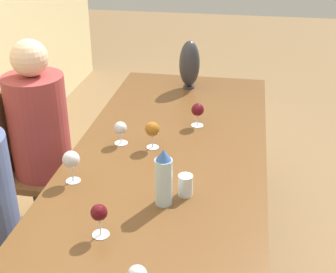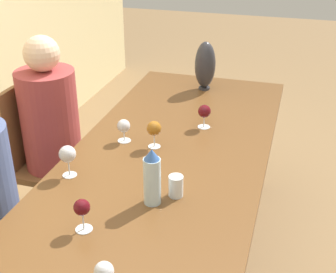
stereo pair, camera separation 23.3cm
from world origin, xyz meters
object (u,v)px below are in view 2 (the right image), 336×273
at_px(vase, 205,65).
at_px(wine_glass_3, 67,155).
at_px(wine_glass_5, 82,209).
at_px(wine_glass_2, 154,129).
at_px(wine_glass_0, 104,272).
at_px(wine_glass_4, 124,127).
at_px(water_bottle, 152,177).
at_px(wine_glass_1, 204,112).
at_px(water_tumbler, 176,186).
at_px(person_far, 53,132).
at_px(chair_far, 44,155).

bearing_deg(vase, wine_glass_3, 163.98).
bearing_deg(wine_glass_5, wine_glass_2, -4.20).
xyz_separation_m(vase, wine_glass_0, (-1.91, -0.09, -0.07)).
xyz_separation_m(wine_glass_4, wine_glass_5, (-0.75, -0.12, 0.01)).
relative_size(water_bottle, wine_glass_1, 1.91).
distance_m(wine_glass_0, wine_glass_2, 1.04).
height_order(water_bottle, wine_glass_3, water_bottle).
relative_size(wine_glass_3, wine_glass_4, 1.24).
bearing_deg(wine_glass_1, wine_glass_2, 146.86).
distance_m(wine_glass_1, wine_glass_5, 1.07).
height_order(water_bottle, vase, vase).
bearing_deg(wine_glass_3, wine_glass_0, -144.46).
distance_m(wine_glass_0, wine_glass_5, 0.36).
relative_size(wine_glass_3, wine_glass_5, 1.12).
height_order(water_bottle, wine_glass_1, water_bottle).
distance_m(vase, wine_glass_2, 0.89).
bearing_deg(wine_glass_1, water_tumbler, -177.47).
bearing_deg(wine_glass_5, person_far, 35.33).
distance_m(wine_glass_5, chair_far, 1.24).
bearing_deg(chair_far, water_bottle, -125.37).
height_order(water_bottle, wine_glass_0, water_bottle).
distance_m(wine_glass_3, chair_far, 0.85).
relative_size(chair_far, person_far, 0.75).
relative_size(water_bottle, wine_glass_0, 1.95).
distance_m(wine_glass_1, person_far, 0.93).
distance_m(wine_glass_3, wine_glass_5, 0.42).
xyz_separation_m(wine_glass_4, chair_far, (0.17, 0.62, -0.36)).
relative_size(wine_glass_0, wine_glass_5, 0.96).
xyz_separation_m(wine_glass_0, wine_glass_5, (0.29, 0.22, 0.00)).
relative_size(wine_glass_1, chair_far, 0.14).
distance_m(water_bottle, person_far, 1.11).
bearing_deg(wine_glass_2, wine_glass_1, -33.14).
height_order(water_bottle, wine_glass_5, water_bottle).
height_order(wine_glass_3, wine_glass_5, wine_glass_3).
bearing_deg(person_far, wine_glass_4, -107.76).
relative_size(wine_glass_3, chair_far, 0.16).
bearing_deg(wine_glass_0, wine_glass_2, 9.01).
relative_size(water_tumbler, vase, 0.30).
relative_size(water_tumbler, wine_glass_0, 0.74).
bearing_deg(water_tumbler, vase, 6.97).
distance_m(wine_glass_5, person_far, 1.15).
relative_size(water_tumbler, wine_glass_3, 0.63).
bearing_deg(person_far, wine_glass_3, -144.17).
bearing_deg(water_tumbler, wine_glass_2, 29.58).
height_order(wine_glass_2, wine_glass_4, wine_glass_2).
bearing_deg(wine_glass_5, wine_glass_4, 9.16).
relative_size(wine_glass_4, wine_glass_5, 0.90).
xyz_separation_m(water_tumbler, wine_glass_0, (-0.62, 0.07, 0.05)).
height_order(water_tumbler, wine_glass_5, wine_glass_5).
distance_m(chair_far, person_far, 0.20).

